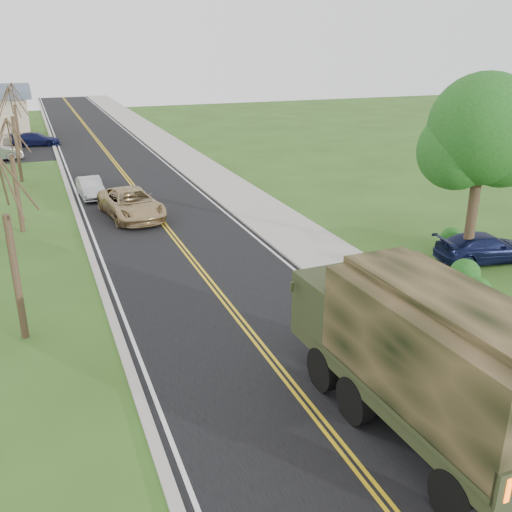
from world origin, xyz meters
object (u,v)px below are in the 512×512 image
sedan_silver (91,188)px  military_truck (424,349)px  suv_champagne (131,204)px  pickup_navy (484,248)px

sedan_silver → military_truck: bearing=-82.2°
suv_champagne → pickup_navy: bearing=-50.1°
military_truck → suv_champagne: 21.50m
suv_champagne → military_truck: bearing=-87.9°
suv_champagne → pickup_navy: size_ratio=1.29×
military_truck → pickup_navy: military_truck is taller
suv_champagne → sedan_silver: 5.50m
pickup_navy → sedan_silver: bearing=48.8°
pickup_navy → military_truck: bearing=139.9°
sedan_silver → pickup_navy: 23.16m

